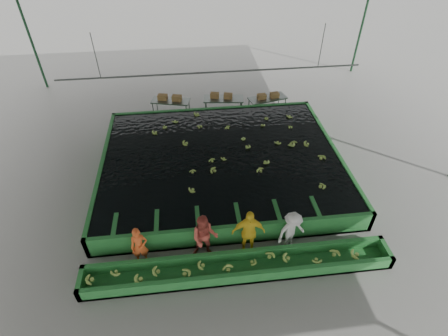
{
  "coord_description": "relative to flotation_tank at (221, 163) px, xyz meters",
  "views": [
    {
      "loc": [
        -1.26,
        -10.07,
        9.87
      ],
      "look_at": [
        0.0,
        0.5,
        1.0
      ],
      "focal_mm": 28.0,
      "sensor_mm": 36.0,
      "label": 1
    }
  ],
  "objects": [
    {
      "name": "ground",
      "position": [
        0.0,
        -1.5,
        -0.45
      ],
      "size": [
        80.0,
        80.0,
        0.0
      ],
      "primitive_type": "plane",
      "color": "gray",
      "rests_on": "ground"
    },
    {
      "name": "shed_roof",
      "position": [
        0.0,
        -1.5,
        4.55
      ],
      "size": [
        20.0,
        22.0,
        0.04
      ],
      "primitive_type": "cube",
      "color": "gray",
      "rests_on": "shed_posts"
    },
    {
      "name": "shed_posts",
      "position": [
        0.0,
        -1.5,
        2.05
      ],
      "size": [
        20.0,
        22.0,
        5.0
      ],
      "primitive_type": null,
      "color": "#1B4225",
      "rests_on": "ground"
    },
    {
      "name": "flotation_tank",
      "position": [
        0.0,
        0.0,
        0.0
      ],
      "size": [
        10.0,
        8.0,
        0.9
      ],
      "primitive_type": null,
      "color": "#25712E",
      "rests_on": "ground"
    },
    {
      "name": "tank_water",
      "position": [
        0.0,
        -0.0,
        0.4
      ],
      "size": [
        9.7,
        7.7,
        0.0
      ],
      "primitive_type": "cube",
      "color": "black",
      "rests_on": "flotation_tank"
    },
    {
      "name": "sorting_trough",
      "position": [
        0.0,
        -5.1,
        -0.2
      ],
      "size": [
        10.0,
        1.0,
        0.5
      ],
      "primitive_type": null,
      "color": "#25712E",
      "rests_on": "ground"
    },
    {
      "name": "cableway_rail",
      "position": [
        0.0,
        3.5,
        2.55
      ],
      "size": [
        0.08,
        0.08,
        14.0
      ],
      "primitive_type": "cylinder",
      "color": "#59605B",
      "rests_on": "shed_roof"
    },
    {
      "name": "rail_hanger_left",
      "position": [
        -5.0,
        3.5,
        3.55
      ],
      "size": [
        0.04,
        0.04,
        2.0
      ],
      "primitive_type": "cylinder",
      "color": "#59605B",
      "rests_on": "shed_roof"
    },
    {
      "name": "rail_hanger_right",
      "position": [
        5.0,
        3.5,
        3.55
      ],
      "size": [
        0.04,
        0.04,
        2.0
      ],
      "primitive_type": "cylinder",
      "color": "#59605B",
      "rests_on": "shed_roof"
    },
    {
      "name": "worker_a",
      "position": [
        -3.13,
        -4.3,
        0.31
      ],
      "size": [
        0.58,
        0.41,
        1.52
      ],
      "primitive_type": "imported",
      "rotation": [
        0.0,
        0.0,
        0.09
      ],
      "color": "#E75823",
      "rests_on": "ground"
    },
    {
      "name": "worker_b",
      "position": [
        -1.02,
        -4.3,
        0.46
      ],
      "size": [
        0.96,
        0.79,
        1.81
      ],
      "primitive_type": "imported",
      "rotation": [
        0.0,
        0.0,
        -0.12
      ],
      "color": "#B44436",
      "rests_on": "ground"
    },
    {
      "name": "worker_c",
      "position": [
        0.41,
        -4.3,
        0.49
      ],
      "size": [
        1.13,
        0.51,
        1.89
      ],
      "primitive_type": "imported",
      "rotation": [
        0.0,
        0.0,
        -0.05
      ],
      "color": "yellow",
      "rests_on": "ground"
    },
    {
      "name": "worker_d",
      "position": [
        1.88,
        -4.3,
        0.35
      ],
      "size": [
        1.18,
        0.91,
        1.61
      ],
      "primitive_type": "imported",
      "rotation": [
        0.0,
        0.0,
        0.34
      ],
      "color": "beige",
      "rests_on": "ground"
    },
    {
      "name": "packing_table_left",
      "position": [
        -2.11,
        4.96,
        0.0
      ],
      "size": [
        2.12,
        1.25,
        0.9
      ],
      "primitive_type": null,
      "rotation": [
        0.0,
        0.0,
        -0.25
      ],
      "color": "#59605B",
      "rests_on": "ground"
    },
    {
      "name": "packing_table_mid",
      "position": [
        0.66,
        4.76,
        0.02
      ],
      "size": [
        2.17,
        1.07,
        0.95
      ],
      "primitive_type": null,
      "rotation": [
        0.0,
        0.0,
        -0.12
      ],
      "color": "#59605B",
      "rests_on": "ground"
    },
    {
      "name": "packing_table_right",
      "position": [
        2.99,
        4.62,
        0.01
      ],
      "size": [
        2.15,
        1.26,
        0.92
      ],
      "primitive_type": null,
      "rotation": [
        0.0,
        0.0,
        0.24
      ],
      "color": "#59605B",
      "rests_on": "ground"
    },
    {
      "name": "box_stack_left",
      "position": [
        -2.15,
        5.0,
        0.45
      ],
      "size": [
        1.29,
        0.63,
        0.27
      ],
      "primitive_type": null,
      "rotation": [
        0.0,
        0.0,
        -0.24
      ],
      "color": "olive",
      "rests_on": "packing_table_left"
    },
    {
      "name": "box_stack_mid",
      "position": [
        0.55,
        4.83,
        0.5
      ],
      "size": [
        1.2,
        0.56,
        0.25
      ],
      "primitive_type": null,
      "rotation": [
        0.0,
        0.0,
        -0.22
      ],
      "color": "olive",
      "rests_on": "packing_table_mid"
    },
    {
      "name": "box_stack_right",
      "position": [
        3.01,
        4.58,
        0.47
      ],
      "size": [
        1.19,
        0.46,
        0.25
      ],
      "primitive_type": null,
      "rotation": [
        0.0,
        0.0,
        0.12
      ],
      "color": "olive",
      "rests_on": "packing_table_right"
    },
    {
      "name": "floating_bananas",
      "position": [
        0.0,
        0.8,
        0.4
      ],
      "size": [
        9.47,
        6.46,
        0.13
      ],
      "primitive_type": null,
      "color": "#8DAE46",
      "rests_on": "tank_water"
    },
    {
      "name": "trough_bananas",
      "position": [
        0.0,
        -5.1,
        -0.05
      ],
      "size": [
        8.36,
        0.56,
        0.11
      ],
      "primitive_type": null,
      "color": "#8DAE46",
      "rests_on": "sorting_trough"
    }
  ]
}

